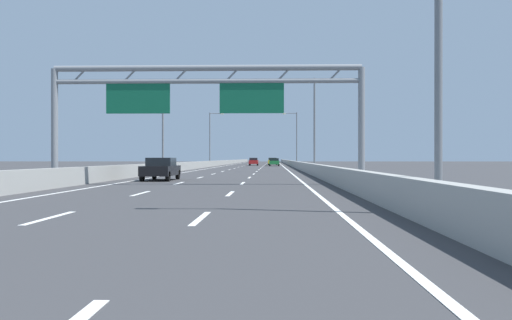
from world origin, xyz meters
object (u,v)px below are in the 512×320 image
at_px(streetlamp_left_far, 211,136).
at_px(streetlamp_right_far, 295,136).
at_px(green_car, 274,162).
at_px(yellow_car, 273,161).
at_px(streetlamp_right_mid, 312,119).
at_px(red_car, 254,161).
at_px(streetlamp_left_mid, 165,119).
at_px(black_car, 161,169).
at_px(sign_gantry, 204,94).
at_px(streetlamp_right_near, 429,1).

relative_size(streetlamp_left_far, streetlamp_right_far, 1.00).
distance_m(streetlamp_right_far, green_car, 6.03).
bearing_deg(streetlamp_left_far, yellow_car, 54.44).
relative_size(streetlamp_right_mid, red_car, 2.10).
xyz_separation_m(streetlamp_left_mid, black_car, (3.79, -20.66, -4.65)).
relative_size(sign_gantry, streetlamp_left_mid, 1.76).
relative_size(sign_gantry, yellow_car, 3.71).
distance_m(streetlamp_left_mid, streetlamp_right_mid, 14.93).
relative_size(streetlamp_right_mid, black_car, 2.08).
bearing_deg(streetlamp_right_far, streetlamp_right_near, -90.00).
bearing_deg(sign_gantry, streetlamp_left_far, 96.11).
bearing_deg(sign_gantry, black_car, 120.44).
bearing_deg(yellow_car, red_car, -114.71).
bearing_deg(streetlamp_right_mid, black_car, -118.34).
bearing_deg(streetlamp_left_mid, streetlamp_left_far, 90.00).
relative_size(sign_gantry, streetlamp_right_near, 1.76).
height_order(streetlamp_right_mid, streetlamp_right_far, same).
bearing_deg(streetlamp_right_mid, green_car, 95.03).
relative_size(streetlamp_right_mid, yellow_car, 2.11).
distance_m(streetlamp_left_mid, streetlamp_left_far, 41.69).
height_order(streetlamp_right_far, yellow_car, streetlamp_right_far).
xyz_separation_m(sign_gantry, black_car, (-3.53, 6.01, -4.08)).
xyz_separation_m(streetlamp_right_far, green_car, (-3.74, 0.74, -4.68)).
distance_m(streetlamp_left_far, yellow_car, 19.28).
distance_m(black_car, red_car, 69.84).
bearing_deg(streetlamp_left_mid, green_car, 75.22).
bearing_deg(black_car, streetlamp_right_near, -62.08).
xyz_separation_m(streetlamp_right_mid, streetlamp_left_far, (-14.93, 41.69, 0.00)).
distance_m(streetlamp_left_mid, yellow_car, 58.13).
bearing_deg(yellow_car, streetlamp_left_mid, -100.83).
distance_m(streetlamp_right_mid, red_car, 49.90).
height_order(sign_gantry, black_car, sign_gantry).
distance_m(streetlamp_right_near, red_car, 91.22).
bearing_deg(red_car, streetlamp_right_far, -44.12).
bearing_deg(green_car, sign_gantry, -93.21).
bearing_deg(black_car, sign_gantry, -59.56).
height_order(sign_gantry, green_car, sign_gantry).
xyz_separation_m(streetlamp_right_far, red_car, (-7.64, 7.41, -4.63)).
relative_size(streetlamp_left_mid, green_car, 2.15).
distance_m(streetlamp_right_far, black_car, 63.50).
height_order(streetlamp_right_near, streetlamp_left_mid, same).
distance_m(streetlamp_left_mid, red_car, 49.85).
bearing_deg(streetlamp_right_near, streetlamp_left_far, 100.15).
height_order(streetlamp_right_far, green_car, streetlamp_right_far).
bearing_deg(streetlamp_left_mid, streetlamp_right_far, 70.29).
bearing_deg(streetlamp_right_near, red_car, 94.81).
bearing_deg(streetlamp_right_near, green_car, 92.54).
xyz_separation_m(streetlamp_right_far, black_car, (-11.14, -62.34, -4.65)).
distance_m(streetlamp_right_mid, streetlamp_right_far, 41.69).
xyz_separation_m(sign_gantry, yellow_car, (3.57, 83.58, -4.07)).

